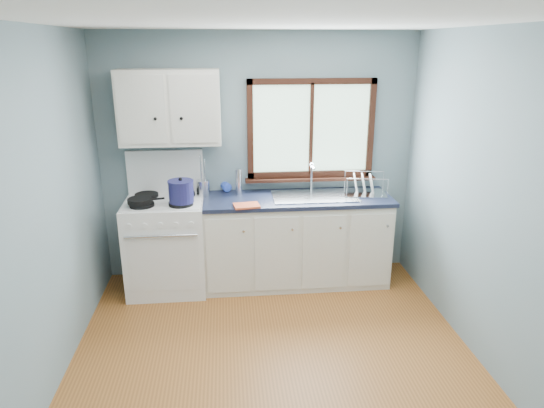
{
  "coord_description": "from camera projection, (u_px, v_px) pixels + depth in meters",
  "views": [
    {
      "loc": [
        -0.34,
        -3.07,
        2.37
      ],
      "look_at": [
        0.05,
        0.9,
        1.05
      ],
      "focal_mm": 32.0,
      "sensor_mm": 36.0,
      "label": 1
    }
  ],
  "objects": [
    {
      "name": "floor",
      "position": [
        277.0,
        374.0,
        3.68
      ],
      "size": [
        3.2,
        3.6,
        0.02
      ],
      "primitive_type": "cube",
      "color": "#9D5B26",
      "rests_on": "ground"
    },
    {
      "name": "ceiling",
      "position": [
        278.0,
        19.0,
        2.88
      ],
      "size": [
        3.2,
        3.6,
        0.02
      ],
      "primitive_type": "cube",
      "color": "white",
      "rests_on": "wall_back"
    },
    {
      "name": "wall_back",
      "position": [
        259.0,
        158.0,
        4.99
      ],
      "size": [
        3.2,
        0.02,
        2.5
      ],
      "primitive_type": "cube",
      "color": "gray",
      "rests_on": "ground"
    },
    {
      "name": "wall_front",
      "position": [
        338.0,
        407.0,
        1.57
      ],
      "size": [
        3.2,
        0.02,
        2.5
      ],
      "primitive_type": "cube",
      "color": "gray",
      "rests_on": "ground"
    },
    {
      "name": "wall_left",
      "position": [
        30.0,
        226.0,
        3.13
      ],
      "size": [
        0.02,
        3.6,
        2.5
      ],
      "primitive_type": "cube",
      "color": "gray",
      "rests_on": "ground"
    },
    {
      "name": "wall_right",
      "position": [
        503.0,
        210.0,
        3.43
      ],
      "size": [
        0.02,
        3.6,
        2.5
      ],
      "primitive_type": "cube",
      "color": "gray",
      "rests_on": "ground"
    },
    {
      "name": "gas_range",
      "position": [
        167.0,
        242.0,
        4.82
      ],
      "size": [
        0.76,
        0.69,
        1.36
      ],
      "color": "white",
      "rests_on": "floor"
    },
    {
      "name": "base_cabinets",
      "position": [
        296.0,
        244.0,
        4.99
      ],
      "size": [
        1.85,
        0.6,
        0.88
      ],
      "color": "silver",
      "rests_on": "floor"
    },
    {
      "name": "countertop",
      "position": [
        297.0,
        199.0,
        4.83
      ],
      "size": [
        1.89,
        0.64,
        0.04
      ],
      "primitive_type": "cube",
      "color": "black",
      "rests_on": "base_cabinets"
    },
    {
      "name": "sink",
      "position": [
        314.0,
        202.0,
        4.86
      ],
      "size": [
        0.84,
        0.46,
        0.44
      ],
      "color": "silver",
      "rests_on": "countertop"
    },
    {
      "name": "window",
      "position": [
        311.0,
        136.0,
        4.93
      ],
      "size": [
        1.36,
        0.1,
        1.03
      ],
      "color": "#9EC6A8",
      "rests_on": "wall_back"
    },
    {
      "name": "upper_cabinets",
      "position": [
        170.0,
        107.0,
        4.56
      ],
      "size": [
        0.95,
        0.35,
        0.7
      ],
      "color": "silver",
      "rests_on": "wall_back"
    },
    {
      "name": "skillet",
      "position": [
        140.0,
        201.0,
        4.51
      ],
      "size": [
        0.36,
        0.27,
        0.05
      ],
      "rotation": [
        0.0,
        0.0,
        0.24
      ],
      "color": "black",
      "rests_on": "gas_range"
    },
    {
      "name": "stockpot",
      "position": [
        181.0,
        191.0,
        4.51
      ],
      "size": [
        0.3,
        0.3,
        0.24
      ],
      "rotation": [
        0.0,
        0.0,
        0.27
      ],
      "color": "#1B1B4F",
      "rests_on": "gas_range"
    },
    {
      "name": "utensil_crock",
      "position": [
        203.0,
        188.0,
        4.83
      ],
      "size": [
        0.17,
        0.17,
        0.42
      ],
      "rotation": [
        0.0,
        0.0,
        -0.31
      ],
      "color": "silver",
      "rests_on": "countertop"
    },
    {
      "name": "thermos",
      "position": [
        239.0,
        182.0,
        4.87
      ],
      "size": [
        0.06,
        0.06,
        0.27
      ],
      "primitive_type": "cylinder",
      "rotation": [
        0.0,
        0.0,
        0.02
      ],
      "color": "silver",
      "rests_on": "countertop"
    },
    {
      "name": "soap_bottle",
      "position": [
        228.0,
        181.0,
        4.92
      ],
      "size": [
        0.12,
        0.12,
        0.25
      ],
      "primitive_type": "imported",
      "rotation": [
        0.0,
        0.0,
        0.29
      ],
      "color": "blue",
      "rests_on": "countertop"
    },
    {
      "name": "dish_towel",
      "position": [
        247.0,
        206.0,
        4.54
      ],
      "size": [
        0.26,
        0.2,
        0.02
      ],
      "primitive_type": "cube",
      "rotation": [
        0.0,
        0.0,
        0.14
      ],
      "color": "#D55630",
      "rests_on": "countertop"
    },
    {
      "name": "dish_rack",
      "position": [
        364.0,
        189.0,
        4.9
      ],
      "size": [
        0.47,
        0.39,
        0.22
      ],
      "rotation": [
        0.0,
        0.0,
        -0.17
      ],
      "color": "silver",
      "rests_on": "countertop"
    }
  ]
}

